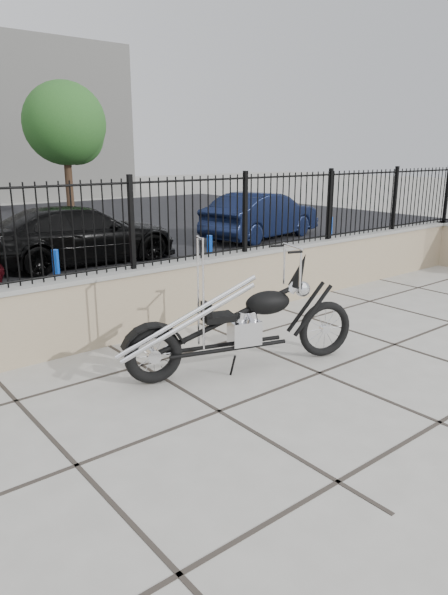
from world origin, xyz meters
The scene contains 10 objects.
ground_plane centered at (0.00, 0.00, 0.00)m, with size 90.00×90.00×0.00m, color #99968E.
retaining_wall centered at (0.00, 2.50, 0.48)m, with size 14.00×0.36×0.96m, color gray.
iron_fence centered at (0.00, 2.50, 1.56)m, with size 14.00×0.08×1.20m, color black.
chopper_motorcycle centered at (-0.65, 0.67, 0.82)m, with size 2.73×0.48×1.64m, color black, non-canonical shape.
car_black centered at (0.54, 7.65, 0.65)m, with size 1.83×4.51×1.31m, color black.
car_blue centered at (6.15, 7.64, 0.68)m, with size 1.43×4.10×1.35m, color black.
bollard_a centered at (-1.24, 4.69, 0.47)m, with size 0.11×0.11×0.94m, color #0E34DA.
bollard_b centered at (1.77, 4.42, 0.46)m, with size 0.11×0.11×0.91m, color blue.
bollard_c centered at (6.10, 5.03, 0.44)m, with size 0.11×0.11×0.89m, color #0B56AC.
tree_right centered at (4.01, 16.31, 3.64)m, with size 3.08×3.08×5.20m.
Camera 1 is at (-4.46, -3.75, 2.50)m, focal length 32.00 mm.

